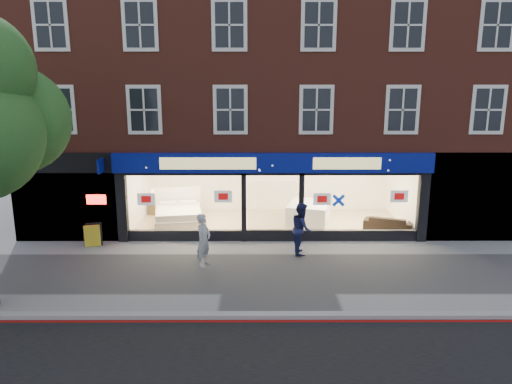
{
  "coord_description": "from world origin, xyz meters",
  "views": [
    {
      "loc": [
        -0.64,
        -13.13,
        5.37
      ],
      "look_at": [
        -0.61,
        2.5,
        1.97
      ],
      "focal_mm": 32.0,
      "sensor_mm": 36.0,
      "label": 1
    }
  ],
  "objects_px": {
    "sofa": "(388,223)",
    "pedestrian_grey": "(204,240)",
    "pedestrian_blue": "(302,228)",
    "a_board": "(93,235)",
    "display_bed": "(179,215)",
    "mattress_stack": "(309,212)"
  },
  "relations": [
    {
      "from": "display_bed",
      "to": "pedestrian_blue",
      "type": "xyz_separation_m",
      "value": [
        4.74,
        -3.32,
        0.42
      ]
    },
    {
      "from": "display_bed",
      "to": "pedestrian_grey",
      "type": "relative_size",
      "value": 1.52
    },
    {
      "from": "pedestrian_grey",
      "to": "pedestrian_blue",
      "type": "bearing_deg",
      "value": -47.13
    },
    {
      "from": "a_board",
      "to": "pedestrian_blue",
      "type": "distance_m",
      "value": 7.4
    },
    {
      "from": "display_bed",
      "to": "pedestrian_blue",
      "type": "relative_size",
      "value": 1.46
    },
    {
      "from": "mattress_stack",
      "to": "a_board",
      "type": "bearing_deg",
      "value": -160.39
    },
    {
      "from": "pedestrian_blue",
      "to": "a_board",
      "type": "bearing_deg",
      "value": 85.02
    },
    {
      "from": "sofa",
      "to": "pedestrian_grey",
      "type": "relative_size",
      "value": 1.08
    },
    {
      "from": "mattress_stack",
      "to": "pedestrian_grey",
      "type": "distance_m",
      "value": 6.1
    },
    {
      "from": "sofa",
      "to": "pedestrian_grey",
      "type": "height_order",
      "value": "pedestrian_grey"
    },
    {
      "from": "a_board",
      "to": "pedestrian_blue",
      "type": "xyz_separation_m",
      "value": [
        7.35,
        -0.7,
        0.46
      ]
    },
    {
      "from": "display_bed",
      "to": "pedestrian_grey",
      "type": "xyz_separation_m",
      "value": [
        1.54,
        -4.48,
        0.39
      ]
    },
    {
      "from": "sofa",
      "to": "pedestrian_grey",
      "type": "distance_m",
      "value": 7.74
    },
    {
      "from": "pedestrian_blue",
      "to": "display_bed",
      "type": "bearing_deg",
      "value": 55.47
    },
    {
      "from": "mattress_stack",
      "to": "pedestrian_grey",
      "type": "xyz_separation_m",
      "value": [
        -3.86,
        -4.71,
        0.35
      ]
    },
    {
      "from": "sofa",
      "to": "pedestrian_blue",
      "type": "bearing_deg",
      "value": 57.07
    },
    {
      "from": "display_bed",
      "to": "a_board",
      "type": "relative_size",
      "value": 3.06
    },
    {
      "from": "mattress_stack",
      "to": "a_board",
      "type": "height_order",
      "value": "mattress_stack"
    },
    {
      "from": "display_bed",
      "to": "mattress_stack",
      "type": "relative_size",
      "value": 1.1
    },
    {
      "from": "mattress_stack",
      "to": "pedestrian_blue",
      "type": "xyz_separation_m",
      "value": [
        -0.66,
        -3.56,
        0.39
      ]
    },
    {
      "from": "mattress_stack",
      "to": "pedestrian_blue",
      "type": "relative_size",
      "value": 1.34
    },
    {
      "from": "display_bed",
      "to": "pedestrian_grey",
      "type": "height_order",
      "value": "pedestrian_grey"
    }
  ]
}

